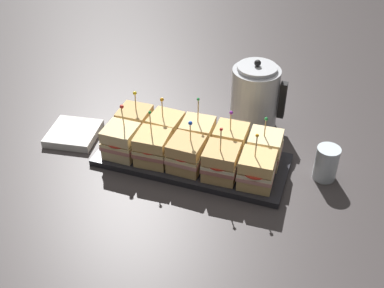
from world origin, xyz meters
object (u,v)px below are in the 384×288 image
Objects in this scene: sandwich_front_left at (153,148)px; sandwich_back_far_right at (265,149)px; napkin_stack at (74,133)px; drinking_glass at (326,163)px; serving_platter at (192,160)px; sandwich_front_far_left at (121,141)px; kettle_steel at (255,97)px; sandwich_back_center at (198,135)px; sandwich_front_far_right at (257,170)px; sandwich_back_right at (231,141)px; sandwich_back_far_left at (135,123)px; sandwich_front_right at (221,163)px; sandwich_back_left at (166,129)px; sandwich_front_center at (187,155)px.

sandwich_front_left is 0.31m from sandwich_back_far_right.
drinking_glass is at bearing 4.09° from napkin_stack.
sandwich_front_far_left reaches higher than serving_platter.
kettle_steel reaches higher than sandwich_front_far_left.
sandwich_back_center is 0.19m from sandwich_back_far_right.
sandwich_front_left reaches higher than sandwich_front_far_right.
sandwich_back_right is at bearing 179.13° from sandwich_back_far_right.
napkin_stack is at bearing -166.76° from sandwich_back_far_left.
sandwich_front_far_left and sandwich_front_right have the same top height.
sandwich_front_far_right reaches higher than sandwich_back_left.
sandwich_back_center is (-0.00, 0.10, -0.00)m from sandwich_front_center.
sandwich_front_far_left is at bearing -169.10° from drinking_glass.
kettle_steel reaches higher than sandwich_back_far_right.
sandwich_back_far_left reaches higher than serving_platter.
sandwich_back_left is at bearing -137.30° from kettle_steel.
sandwich_front_left is 0.47m from drinking_glass.
sandwich_front_left is at bearing -153.57° from serving_platter.
napkin_stack is (-0.38, -0.04, -0.05)m from sandwich_back_center.
drinking_glass reaches higher than serving_platter.
drinking_glass is (0.24, -0.19, -0.05)m from kettle_steel.
sandwich_front_far_right is at bearing -5.24° from napkin_stack.
sandwich_front_left is at bearing -153.21° from sandwich_back_right.
napkin_stack is (-0.58, -0.04, -0.05)m from sandwich_back_far_right.
kettle_steel reaches higher than sandwich_front_center.
serving_platter is at bearing -0.61° from napkin_stack.
sandwich_front_far_left is 0.19m from sandwich_front_center.
sandwich_back_far_left is 0.37m from kettle_steel.
kettle_steel is at bearing 25.62° from napkin_stack.
sandwich_back_far_right is at bearing 14.21° from sandwich_front_far_left.
serving_platter is 3.23× the size of sandwich_back_center.
sandwich_back_left is (-0.19, 0.10, 0.00)m from sandwich_front_right.
sandwich_back_right is (-0.10, 0.10, -0.00)m from sandwich_front_far_right.
serving_platter is 5.50× the size of drinking_glass.
sandwich_back_center is (0.19, 0.10, -0.00)m from sandwich_front_far_left.
kettle_steel is (0.31, 0.20, 0.04)m from sandwich_back_far_left.
sandwich_back_far_right is (0.39, 0.10, -0.00)m from sandwich_front_far_left.
sandwich_back_left is at bearing 8.36° from napkin_stack.
sandwich_front_far_left is 1.08× the size of sandwich_back_far_left.
sandwich_back_far_right is (0.39, 0.00, 0.00)m from sandwich_back_far_left.
sandwich_back_far_right is at bearing 0.06° from sandwich_back_far_left.
sandwich_front_left is 1.06× the size of sandwich_back_left.
kettle_steel is at bearing 104.60° from sandwich_front_far_right.
sandwich_front_center is 0.21m from sandwich_back_far_right.
sandwich_back_far_right is at bearing 13.99° from serving_platter.
sandwich_front_far_left is 1.00× the size of sandwich_front_left.
sandwich_front_left and sandwich_front_right have the same top height.
kettle_steel is at bearing 42.70° from sandwich_back_left.
drinking_glass is at bearing 3.01° from sandwich_back_far_right.
sandwich_front_far_left is at bearing -179.96° from sandwich_front_right.
sandwich_back_center is (-0.10, 0.10, -0.00)m from sandwich_front_right.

